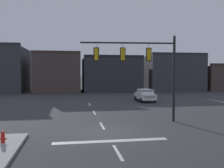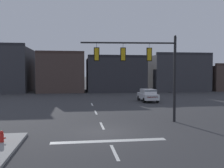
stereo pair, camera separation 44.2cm
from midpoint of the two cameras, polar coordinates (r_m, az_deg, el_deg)
ground_plane at (r=16.21m, az=-0.75°, el=-10.88°), size 400.00×400.00×0.00m
stop_bar_paint at (r=14.29m, az=0.27°, el=-12.73°), size 6.40×0.50×0.01m
lane_centreline at (r=18.14m, az=-1.55°, el=-9.40°), size 0.16×26.40×0.01m
signal_mast_near_side at (r=19.29m, az=7.95°, el=4.87°), size 7.20×0.81×6.59m
car_lot_nearside at (r=33.04m, az=8.46°, el=-2.46°), size 1.95×4.47×1.61m
fire_hydrant at (r=14.60m, az=-22.83°, el=-11.29°), size 0.40×0.30×0.75m
building_row at (r=52.44m, az=3.17°, el=2.28°), size 54.42×13.11×8.90m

